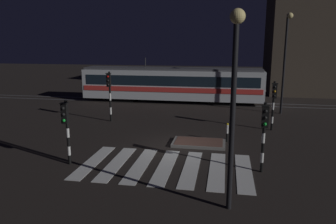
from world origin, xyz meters
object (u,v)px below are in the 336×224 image
(traffic_light_corner_near_right, at_px, (264,127))
(traffic_light_corner_near_left, at_px, (66,123))
(traffic_light_corner_far_right, at_px, (274,99))
(tram, at_px, (172,84))
(street_lamp_near_kerb, at_px, (234,89))
(traffic_light_corner_far_left, at_px, (109,89))
(street_lamp_trackside_right, at_px, (286,52))
(bollard_island_edge, at_px, (227,132))

(traffic_light_corner_near_right, xyz_separation_m, traffic_light_corner_near_left, (-8.79, -0.62, -0.05))
(traffic_light_corner_near_right, relative_size, traffic_light_corner_far_right, 0.98)
(tram, bearing_deg, traffic_light_corner_near_left, -97.06)
(traffic_light_corner_far_right, relative_size, traffic_light_corner_near_left, 1.04)
(traffic_light_corner_near_left, bearing_deg, street_lamp_near_kerb, -22.56)
(traffic_light_corner_near_left, distance_m, tram, 16.82)
(traffic_light_corner_far_left, distance_m, traffic_light_corner_far_right, 11.14)
(traffic_light_corner_far_right, bearing_deg, street_lamp_trackside_right, 75.10)
(traffic_light_corner_near_left, bearing_deg, bollard_island_edge, 34.00)
(traffic_light_corner_far_right, distance_m, tram, 11.95)
(street_lamp_trackside_right, relative_size, street_lamp_near_kerb, 1.18)
(bollard_island_edge, bearing_deg, traffic_light_corner_far_right, 46.23)
(tram, relative_size, bollard_island_edge, 15.33)
(traffic_light_corner_far_right, height_order, street_lamp_trackside_right, street_lamp_trackside_right)
(street_lamp_trackside_right, bearing_deg, traffic_light_corner_far_left, -159.37)
(bollard_island_edge, bearing_deg, traffic_light_corner_far_left, 157.50)
(traffic_light_corner_near_right, bearing_deg, traffic_light_corner_near_left, -175.93)
(traffic_light_corner_far_right, height_order, street_lamp_near_kerb, street_lamp_near_kerb)
(traffic_light_corner_near_right, relative_size, traffic_light_corner_far_left, 0.87)
(traffic_light_corner_near_left, bearing_deg, traffic_light_corner_far_right, 37.90)
(tram, bearing_deg, street_lamp_trackside_right, -21.10)
(traffic_light_corner_far_right, distance_m, street_lamp_trackside_right, 6.00)
(traffic_light_corner_far_right, xyz_separation_m, bollard_island_edge, (-2.85, -2.98, -1.54))
(traffic_light_corner_far_left, xyz_separation_m, bollard_island_edge, (8.28, -3.43, -1.80))
(traffic_light_corner_near_right, xyz_separation_m, traffic_light_corner_far_left, (-9.78, 7.72, 0.30))
(street_lamp_near_kerb, bearing_deg, traffic_light_corner_near_left, 157.44)
(traffic_light_corner_near_right, bearing_deg, traffic_light_corner_far_left, 141.73)
(street_lamp_trackside_right, bearing_deg, street_lamp_near_kerb, -104.48)
(traffic_light_corner_far_right, relative_size, street_lamp_near_kerb, 0.49)
(tram, bearing_deg, traffic_light_corner_near_right, -67.31)
(traffic_light_corner_near_left, distance_m, bollard_island_edge, 8.90)
(traffic_light_corner_far_left, xyz_separation_m, street_lamp_near_kerb, (8.35, -11.40, 1.85))
(street_lamp_trackside_right, xyz_separation_m, tram, (-9.44, 3.64, -3.09))
(bollard_island_edge, bearing_deg, traffic_light_corner_near_right, -70.68)
(traffic_light_corner_near_left, height_order, bollard_island_edge, traffic_light_corner_near_left)
(traffic_light_corner_near_right, height_order, traffic_light_corner_far_right, traffic_light_corner_far_right)
(traffic_light_corner_near_left, relative_size, tram, 0.18)
(traffic_light_corner_near_right, relative_size, street_lamp_near_kerb, 0.48)
(traffic_light_corner_near_right, distance_m, street_lamp_near_kerb, 4.49)
(traffic_light_corner_far_left, xyz_separation_m, traffic_light_corner_far_right, (11.13, -0.45, -0.26))
(traffic_light_corner_near_left, relative_size, bollard_island_edge, 2.75)
(traffic_light_corner_far_left, relative_size, traffic_light_corner_far_right, 1.12)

